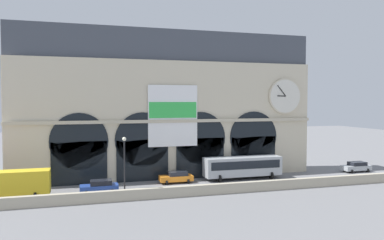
{
  "coord_description": "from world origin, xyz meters",
  "views": [
    {
      "loc": [
        -11.95,
        -45.8,
        10.75
      ],
      "look_at": [
        2.88,
        5.0,
        8.23
      ],
      "focal_mm": 35.45,
      "sensor_mm": 36.0,
      "label": 1
    }
  ],
  "objects_px": {
    "bus_mideast": "(243,166)",
    "car_eastmost": "(356,167)",
    "car_center": "(176,177)",
    "car_midwest": "(100,187)",
    "box_truck_west": "(15,184)",
    "street_lamp_quayside": "(124,160)"
  },
  "relations": [
    {
      "from": "box_truck_west",
      "to": "car_eastmost",
      "type": "xyz_separation_m",
      "value": [
        47.64,
        2.94,
        -0.9
      ]
    },
    {
      "from": "box_truck_west",
      "to": "car_center",
      "type": "relative_size",
      "value": 1.7
    },
    {
      "from": "car_midwest",
      "to": "car_eastmost",
      "type": "bearing_deg",
      "value": 4.42
    },
    {
      "from": "box_truck_west",
      "to": "street_lamp_quayside",
      "type": "height_order",
      "value": "street_lamp_quayside"
    },
    {
      "from": "street_lamp_quayside",
      "to": "car_center",
      "type": "bearing_deg",
      "value": 40.87
    },
    {
      "from": "car_center",
      "to": "street_lamp_quayside",
      "type": "height_order",
      "value": "street_lamp_quayside"
    },
    {
      "from": "car_midwest",
      "to": "car_eastmost",
      "type": "xyz_separation_m",
      "value": [
        38.54,
        2.98,
        0.0
      ]
    },
    {
      "from": "car_midwest",
      "to": "car_center",
      "type": "relative_size",
      "value": 1.0
    },
    {
      "from": "car_midwest",
      "to": "car_center",
      "type": "bearing_deg",
      "value": 16.43
    },
    {
      "from": "box_truck_west",
      "to": "car_center",
      "type": "xyz_separation_m",
      "value": [
        19.15,
        2.93,
        -0.9
      ]
    },
    {
      "from": "box_truck_west",
      "to": "bus_mideast",
      "type": "xyz_separation_m",
      "value": [
        28.65,
        2.88,
        0.08
      ]
    },
    {
      "from": "car_eastmost",
      "to": "box_truck_west",
      "type": "bearing_deg",
      "value": -176.47
    },
    {
      "from": "box_truck_west",
      "to": "car_center",
      "type": "distance_m",
      "value": 19.39
    },
    {
      "from": "bus_mideast",
      "to": "car_eastmost",
      "type": "relative_size",
      "value": 2.5
    },
    {
      "from": "bus_mideast",
      "to": "street_lamp_quayside",
      "type": "distance_m",
      "value": 18.39
    },
    {
      "from": "car_center",
      "to": "street_lamp_quayside",
      "type": "bearing_deg",
      "value": -139.13
    },
    {
      "from": "car_center",
      "to": "street_lamp_quayside",
      "type": "relative_size",
      "value": 0.64
    },
    {
      "from": "car_eastmost",
      "to": "bus_mideast",
      "type": "bearing_deg",
      "value": -179.82
    },
    {
      "from": "car_center",
      "to": "car_eastmost",
      "type": "xyz_separation_m",
      "value": [
        28.49,
        0.01,
        0.0
      ]
    },
    {
      "from": "car_center",
      "to": "car_eastmost",
      "type": "relative_size",
      "value": 1.0
    },
    {
      "from": "box_truck_west",
      "to": "car_eastmost",
      "type": "height_order",
      "value": "box_truck_west"
    },
    {
      "from": "car_midwest",
      "to": "bus_mideast",
      "type": "relative_size",
      "value": 0.4
    }
  ]
}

